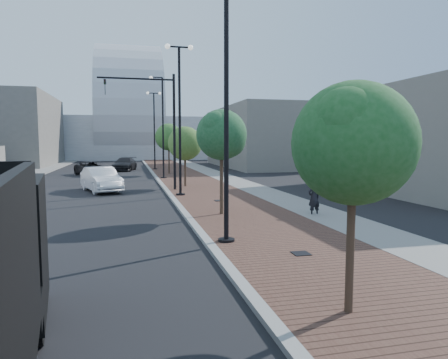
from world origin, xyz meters
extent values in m
cube|color=#4C2D23|center=(3.50, 40.00, 0.06)|extent=(7.00, 140.00, 0.12)
cube|color=slate|center=(6.20, 40.00, 0.07)|extent=(2.40, 140.00, 0.13)
cube|color=gray|center=(0.00, 40.00, 0.07)|extent=(0.30, 140.00, 0.14)
cube|color=slate|center=(-13.00, 40.00, 0.06)|extent=(4.00, 140.00, 0.12)
cylinder|color=black|center=(-4.15, 4.27, 0.51)|extent=(0.43, 1.05, 1.02)
cylinder|color=silver|center=(-4.15, 4.27, 0.51)|extent=(0.39, 0.60, 0.56)
cylinder|color=black|center=(-4.39, 5.86, 0.51)|extent=(0.43, 1.05, 1.02)
cylinder|color=silver|center=(-4.39, 5.86, 0.51)|extent=(0.39, 0.60, 0.56)
imported|color=silver|center=(-4.38, 25.96, 0.84)|extent=(3.23, 5.38, 1.67)
imported|color=black|center=(-6.15, 40.10, 0.71)|extent=(4.18, 5.66, 1.43)
imported|color=black|center=(-2.92, 46.19, 0.77)|extent=(3.20, 5.65, 1.55)
imported|color=black|center=(5.71, 13.95, 0.89)|extent=(0.73, 0.57, 1.77)
cylinder|color=black|center=(0.60, 10.00, 0.10)|extent=(0.56, 0.56, 0.20)
cylinder|color=black|center=(0.60, 10.00, 4.62)|extent=(0.16, 0.16, 9.00)
cylinder|color=black|center=(0.60, 22.00, 0.10)|extent=(0.56, 0.56, 0.20)
cylinder|color=black|center=(0.60, 22.00, 4.62)|extent=(0.16, 0.16, 9.00)
cylinder|color=black|center=(0.60, 22.00, 9.12)|extent=(1.40, 0.10, 0.10)
sphere|color=silver|center=(-0.10, 22.00, 9.12)|extent=(0.32, 0.32, 0.32)
sphere|color=silver|center=(1.30, 22.00, 9.12)|extent=(0.32, 0.32, 0.32)
cylinder|color=black|center=(0.60, 34.00, 0.10)|extent=(0.56, 0.56, 0.20)
cylinder|color=black|center=(0.60, 34.00, 4.62)|extent=(0.16, 0.16, 9.00)
cylinder|color=black|center=(0.10, 34.00, 9.12)|extent=(1.00, 0.10, 0.10)
sphere|color=silver|center=(-0.40, 34.00, 9.05)|extent=(0.32, 0.32, 0.32)
cylinder|color=black|center=(0.60, 46.00, 0.10)|extent=(0.56, 0.56, 0.20)
cylinder|color=black|center=(0.60, 46.00, 4.62)|extent=(0.16, 0.16, 9.00)
cylinder|color=black|center=(0.60, 46.00, 9.12)|extent=(1.40, 0.10, 0.10)
sphere|color=silver|center=(-0.10, 46.00, 9.12)|extent=(0.32, 0.32, 0.32)
sphere|color=silver|center=(1.30, 46.00, 9.12)|extent=(0.32, 0.32, 0.32)
cylinder|color=black|center=(0.60, 25.00, 4.00)|extent=(0.18, 0.18, 8.00)
cylinder|color=black|center=(-1.90, 25.00, 7.60)|extent=(5.00, 0.12, 0.12)
imported|color=black|center=(-3.90, 25.00, 7.00)|extent=(0.16, 0.20, 1.00)
cylinder|color=#382619|center=(1.60, 4.00, 1.59)|extent=(0.16, 0.16, 3.18)
sphere|color=#1C511F|center=(1.60, 4.00, 3.41)|extent=(2.35, 2.35, 2.35)
sphere|color=#1C511F|center=(2.00, 4.30, 3.18)|extent=(1.64, 1.64, 1.64)
sphere|color=#1C511F|center=(1.30, 3.70, 3.73)|extent=(1.41, 1.41, 1.41)
cylinder|color=#382619|center=(1.60, 15.00, 1.75)|extent=(0.16, 0.16, 3.50)
sphere|color=#1A4C24|center=(1.60, 15.00, 3.75)|extent=(2.30, 2.30, 2.30)
sphere|color=#1A4C24|center=(2.00, 15.30, 3.50)|extent=(1.61, 1.61, 1.61)
sphere|color=#1A4C24|center=(1.30, 14.70, 4.10)|extent=(1.38, 1.38, 1.38)
cylinder|color=#382619|center=(1.60, 27.00, 1.54)|extent=(0.16, 0.16, 3.08)
sphere|color=#396221|center=(1.60, 27.00, 3.30)|extent=(2.53, 2.53, 2.53)
sphere|color=#396221|center=(2.00, 27.30, 3.08)|extent=(1.77, 1.77, 1.77)
sphere|color=#396221|center=(1.30, 26.70, 3.60)|extent=(1.52, 1.52, 1.52)
cylinder|color=#382619|center=(1.60, 39.00, 1.82)|extent=(0.16, 0.16, 3.64)
sphere|color=#2B5E20|center=(1.60, 39.00, 3.90)|extent=(2.78, 2.78, 2.78)
sphere|color=#2B5E20|center=(2.00, 39.30, 3.64)|extent=(1.95, 1.95, 1.95)
sphere|color=#2B5E20|center=(1.30, 38.70, 4.26)|extent=(1.67, 1.67, 1.67)
cube|color=#A4A7AE|center=(-2.00, 85.00, 4.00)|extent=(50.00, 28.00, 8.00)
cube|color=#605D57|center=(-20.00, 60.00, 5.00)|extent=(14.00, 20.00, 10.00)
cube|color=slate|center=(16.00, 50.00, 4.00)|extent=(12.00, 22.00, 8.00)
cube|color=slate|center=(18.00, 20.00, 3.50)|extent=(10.00, 16.00, 7.00)
cube|color=black|center=(2.40, 8.00, 0.13)|extent=(0.50, 0.50, 0.02)
cube|color=black|center=(2.40, 19.00, 0.13)|extent=(0.50, 0.50, 0.02)
camera|label=1|loc=(-2.55, -2.84, 3.45)|focal=32.28mm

